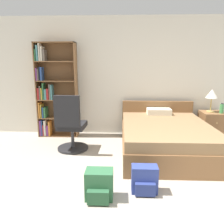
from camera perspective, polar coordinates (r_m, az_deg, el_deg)
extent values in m
cube|color=silver|center=(4.97, 6.82, 9.03)|extent=(9.00, 0.06, 2.60)
cube|color=brown|center=(5.05, -18.78, 5.29)|extent=(0.02, 0.28, 2.03)
cube|color=brown|center=(4.81, -9.29, 5.47)|extent=(0.02, 0.28, 2.03)
cube|color=brown|center=(5.04, -13.73, 5.58)|extent=(0.87, 0.01, 2.03)
cube|color=brown|center=(5.12, -13.58, -5.84)|extent=(0.83, 0.26, 0.02)
cube|color=#7A387F|center=(5.15, -17.96, -3.88)|extent=(0.03, 0.17, 0.35)
cube|color=navy|center=(5.13, -17.63, -3.86)|extent=(0.02, 0.15, 0.36)
cube|color=maroon|center=(5.15, -17.26, -4.42)|extent=(0.02, 0.18, 0.25)
cube|color=beige|center=(5.12, -16.90, -3.90)|extent=(0.04, 0.18, 0.34)
cube|color=#7A387F|center=(5.14, -16.24, -4.49)|extent=(0.04, 0.21, 0.23)
cube|color=orange|center=(5.09, -15.85, -4.07)|extent=(0.04, 0.17, 0.32)
cube|color=brown|center=(5.02, -13.80, -1.42)|extent=(0.83, 0.26, 0.02)
cube|color=orange|center=(5.06, -18.25, 0.51)|extent=(0.03, 0.17, 0.34)
cube|color=gold|center=(5.07, -17.76, 0.33)|extent=(0.02, 0.20, 0.30)
cube|color=navy|center=(5.06, -17.36, -0.03)|extent=(0.03, 0.19, 0.24)
cube|color=#2D6638|center=(5.05, -16.88, -0.02)|extent=(0.04, 0.21, 0.24)
cube|color=brown|center=(4.94, -14.04, 3.17)|extent=(0.83, 0.26, 0.02)
cube|color=maroon|center=(5.02, -18.42, 4.59)|extent=(0.04, 0.20, 0.25)
cube|color=#665B51|center=(4.99, -18.06, 4.83)|extent=(0.02, 0.18, 0.29)
cube|color=gold|center=(5.00, -17.60, 4.62)|extent=(0.03, 0.22, 0.25)
cube|color=#2D6638|center=(4.96, -17.35, 5.21)|extent=(0.03, 0.16, 0.36)
cube|color=teal|center=(4.97, -16.74, 4.50)|extent=(0.04, 0.20, 0.23)
cube|color=maroon|center=(4.95, -16.20, 4.60)|extent=(0.04, 0.21, 0.24)
cube|color=#665B51|center=(4.93, -15.71, 5.14)|extent=(0.03, 0.20, 0.33)
cube|color=teal|center=(4.90, -15.38, 5.01)|extent=(0.03, 0.15, 0.32)
cube|color=brown|center=(4.90, -14.28, 7.87)|extent=(0.83, 0.26, 0.02)
cube|color=#7A387F|center=(5.00, -18.78, 9.31)|extent=(0.02, 0.22, 0.26)
cube|color=#665B51|center=(4.96, -18.55, 9.23)|extent=(0.02, 0.17, 0.25)
cube|color=black|center=(4.96, -18.26, 9.46)|extent=(0.02, 0.18, 0.29)
cube|color=navy|center=(4.93, -17.83, 9.46)|extent=(0.04, 0.15, 0.28)
cube|color=brown|center=(4.89, -14.53, 12.63)|extent=(0.83, 0.26, 0.02)
cube|color=#2D6638|center=(4.98, -19.22, 13.83)|extent=(0.02, 0.17, 0.24)
cube|color=teal|center=(4.98, -18.68, 14.32)|extent=(0.04, 0.21, 0.32)
cube|color=beige|center=(4.95, -18.25, 14.59)|extent=(0.03, 0.18, 0.36)
cube|color=beige|center=(4.95, -17.68, 14.26)|extent=(0.04, 0.20, 0.29)
cube|color=#665B51|center=(4.92, -17.13, 13.93)|extent=(0.04, 0.19, 0.23)
cube|color=brown|center=(4.91, -14.78, 17.13)|extent=(0.87, 0.28, 0.02)
cube|color=brown|center=(4.13, 13.68, -7.73)|extent=(1.55, 2.05, 0.36)
cube|color=olive|center=(4.05, 13.87, -4.16)|extent=(1.52, 2.01, 0.18)
cube|color=brown|center=(5.00, 11.64, -1.63)|extent=(1.55, 0.08, 0.79)
cube|color=silver|center=(4.76, 12.14, 0.15)|extent=(0.50, 0.30, 0.12)
cylinder|color=#232326|center=(4.27, -10.13, -9.22)|extent=(0.57, 0.57, 0.04)
cylinder|color=#333338|center=(4.20, -10.24, -6.58)|extent=(0.06, 0.06, 0.37)
cube|color=black|center=(4.13, -10.36, -3.47)|extent=(0.51, 0.51, 0.10)
cube|color=black|center=(3.79, -11.69, 0.14)|extent=(0.44, 0.10, 0.55)
cube|color=brown|center=(5.16, 24.54, -3.21)|extent=(0.46, 0.48, 0.59)
sphere|color=tan|center=(4.91, 25.74, -2.64)|extent=(0.02, 0.02, 0.02)
cylinder|color=tan|center=(5.09, 24.27, 0.13)|extent=(0.16, 0.16, 0.02)
cylinder|color=tan|center=(5.06, 24.42, 1.80)|extent=(0.02, 0.02, 0.28)
cone|color=white|center=(5.03, 24.65, 4.39)|extent=(0.24, 0.24, 0.18)
cylinder|color=#3F8C4C|center=(5.02, 26.72, 0.77)|extent=(0.08, 0.08, 0.19)
cylinder|color=#2D2D33|center=(5.00, 26.84, 1.98)|extent=(0.05, 0.05, 0.02)
cube|color=navy|center=(2.87, 8.47, -16.90)|extent=(0.32, 0.17, 0.34)
cube|color=navy|center=(2.80, 8.69, -19.39)|extent=(0.24, 0.06, 0.15)
cube|color=#2D603D|center=(2.73, -3.34, -18.30)|extent=(0.33, 0.22, 0.35)
cube|color=#275234|center=(2.64, -3.65, -21.35)|extent=(0.25, 0.08, 0.16)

